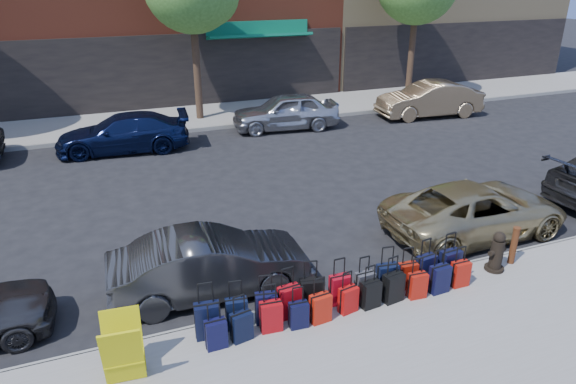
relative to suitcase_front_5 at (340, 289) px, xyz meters
name	(u,v)px	position (x,y,z in m)	size (l,w,h in m)	color
ground	(259,210)	(-0.04, 4.78, -0.44)	(120.00, 120.00, 0.00)	black
sidewalk_near	(385,365)	(-0.04, -1.72, -0.37)	(60.00, 4.00, 0.15)	gray
sidewalk_far	(187,118)	(-0.04, 14.78, -0.37)	(60.00, 4.00, 0.15)	gray
curb_near	(331,297)	(-0.04, 0.30, -0.37)	(60.00, 0.08, 0.15)	gray
curb_far	(196,130)	(-0.04, 12.76, -0.37)	(60.00, 0.08, 0.15)	gray
suitcase_front_0	(208,320)	(-2.55, -0.06, 0.03)	(0.46, 0.29, 1.04)	black
suitcase_front_1	(237,313)	(-2.02, 0.00, 0.00)	(0.41, 0.26, 0.92)	black
suitcase_front_2	(266,308)	(-1.48, -0.05, 0.00)	(0.42, 0.29, 0.94)	black
suitcase_front_3	(289,301)	(-1.04, -0.04, 0.02)	(0.43, 0.27, 0.99)	maroon
suitcase_front_4	(311,294)	(-0.58, 0.03, 0.02)	(0.45, 0.30, 0.99)	black
suitcase_front_5	(340,289)	(0.00, 0.00, 0.00)	(0.39, 0.21, 0.93)	maroon
suitcase_front_6	(365,285)	(0.52, -0.02, -0.02)	(0.37, 0.21, 0.88)	#39383D
suitcase_front_7	(387,279)	(1.01, -0.04, 0.02)	(0.44, 0.28, 0.99)	black
suitcase_front_8	(408,275)	(1.48, -0.03, -0.02)	(0.37, 0.22, 0.88)	maroon
suitcase_front_9	(426,269)	(1.94, 0.02, 0.00)	(0.42, 0.26, 0.94)	black
suitcase_front_10	(450,265)	(2.46, -0.07, 0.03)	(0.44, 0.27, 1.02)	black
suitcase_back_0	(216,334)	(-2.49, -0.38, -0.03)	(0.36, 0.21, 0.84)	black
suitcase_back_1	(242,326)	(-2.03, -0.35, -0.03)	(0.39, 0.27, 0.86)	black
suitcase_back_2	(271,316)	(-1.48, -0.29, -0.01)	(0.40, 0.25, 0.90)	#9B0A0F
suitcase_back_3	(299,315)	(-1.00, -0.39, -0.04)	(0.35, 0.22, 0.80)	black
suitcase_back_4	(320,308)	(-0.58, -0.38, -0.02)	(0.38, 0.25, 0.87)	#B51A0B
suitcase_back_5	(348,300)	(0.02, -0.31, -0.04)	(0.37, 0.26, 0.82)	#B20C0B
suitcase_back_6	(371,294)	(0.48, -0.33, -0.03)	(0.38, 0.24, 0.86)	black
suitcase_back_7	(393,287)	(0.97, -0.31, 0.00)	(0.42, 0.28, 0.93)	black
suitcase_back_8	(417,285)	(1.46, -0.38, -0.03)	(0.36, 0.23, 0.84)	#A3150A
suitcase_back_9	(439,279)	(1.97, -0.38, -0.01)	(0.40, 0.24, 0.92)	black
suitcase_back_10	(460,274)	(2.49, -0.35, -0.03)	(0.36, 0.21, 0.85)	#A8150A
fire_hydrant	(497,253)	(3.58, -0.14, 0.12)	(0.46, 0.40, 0.89)	black
bollard	(514,245)	(4.11, -0.05, 0.14)	(0.16, 0.16, 0.85)	#38190C
display_rack	(123,350)	(-3.96, -0.56, 0.23)	(0.65, 0.71, 1.07)	#CBC40B
car_near_1	(211,264)	(-2.13, 1.44, 0.21)	(1.37, 3.94, 1.30)	#323335
car_near_2	(476,210)	(4.46, 1.58, 0.20)	(2.12, 4.60, 1.28)	tan
car_far_1	(123,133)	(-2.94, 11.30, 0.23)	(1.87, 4.60, 1.34)	#0C1435
car_far_2	(286,111)	(3.48, 11.83, 0.29)	(1.74, 4.32, 1.47)	#B4B5BB
car_far_3	(429,99)	(10.12, 11.37, 0.32)	(1.61, 4.63, 1.52)	tan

